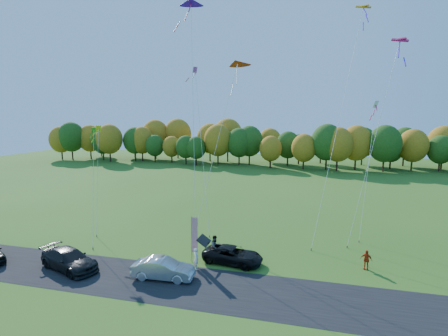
% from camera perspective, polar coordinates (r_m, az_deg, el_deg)
% --- Properties ---
extents(ground, '(160.00, 160.00, 0.00)m').
position_cam_1_polar(ground, '(29.86, -3.00, -15.15)').
color(ground, '#2F5B18').
extents(asphalt_strip, '(90.00, 6.00, 0.01)m').
position_cam_1_polar(asphalt_strip, '(26.45, -5.75, -18.50)').
color(asphalt_strip, black).
rests_on(asphalt_strip, ground).
extents(tree_line, '(116.00, 12.00, 10.00)m').
position_cam_1_polar(tree_line, '(82.32, 8.60, 0.23)').
color(tree_line, '#1E4711').
rests_on(tree_line, ground).
extents(black_suv, '(5.22, 2.98, 1.37)m').
position_cam_1_polar(black_suv, '(29.48, 1.44, -14.01)').
color(black_suv, black).
rests_on(black_suv, ground).
extents(silver_sedan, '(4.71, 1.93, 1.52)m').
position_cam_1_polar(silver_sedan, '(27.34, -9.89, -15.88)').
color(silver_sedan, silver).
rests_on(silver_sedan, ground).
extents(dark_truck_a, '(5.87, 3.88, 1.58)m').
position_cam_1_polar(dark_truck_a, '(30.90, -23.97, -13.49)').
color(dark_truck_a, black).
rests_on(dark_truck_a, ground).
extents(person_tailgate_a, '(0.59, 0.72, 1.69)m').
position_cam_1_polar(person_tailgate_a, '(28.48, -4.57, -14.54)').
color(person_tailgate_a, white).
rests_on(person_tailgate_a, ground).
extents(person_tailgate_b, '(1.13, 1.16, 1.89)m').
position_cam_1_polar(person_tailgate_b, '(30.54, -1.45, -12.66)').
color(person_tailgate_b, gray).
rests_on(person_tailgate_b, ground).
extents(person_east, '(1.00, 0.72, 1.58)m').
position_cam_1_polar(person_east, '(30.49, 22.20, -13.69)').
color(person_east, red).
rests_on(person_east, ground).
extents(feather_flag, '(0.52, 0.14, 3.94)m').
position_cam_1_polar(feather_flag, '(29.11, -4.94, -10.72)').
color(feather_flag, '#999999').
rests_on(feather_flag, ground).
extents(kite_delta_blue, '(5.60, 12.31, 26.14)m').
position_cam_1_polar(kite_delta_blue, '(35.99, -5.07, 9.55)').
color(kite_delta_blue, '#4C3F33').
rests_on(kite_delta_blue, ground).
extents(kite_parafoil_orange, '(6.35, 13.80, 24.63)m').
position_cam_1_polar(kite_parafoil_orange, '(37.56, 18.47, 8.40)').
color(kite_parafoil_orange, '#4C3F33').
rests_on(kite_parafoil_orange, ground).
extents(kite_delta_red, '(4.12, 8.63, 19.15)m').
position_cam_1_polar(kite_delta_red, '(36.26, -1.05, 4.39)').
color(kite_delta_red, '#4C3F33').
rests_on(kite_delta_red, ground).
extents(kite_parafoil_rainbow, '(5.91, 6.29, 19.71)m').
position_cam_1_polar(kite_parafoil_rainbow, '(35.67, 23.38, 4.29)').
color(kite_parafoil_rainbow, '#4C3F33').
rests_on(kite_parafoil_rainbow, ground).
extents(kite_diamond_yellow, '(3.76, 6.45, 11.22)m').
position_cam_1_polar(kite_diamond_yellow, '(39.57, -19.95, -1.57)').
color(kite_diamond_yellow, '#4C3F33').
rests_on(kite_diamond_yellow, ground).
extents(kite_diamond_green, '(4.09, 6.75, 10.98)m').
position_cam_1_polar(kite_diamond_green, '(36.54, -20.56, -2.48)').
color(kite_diamond_green, '#4C3F33').
rests_on(kite_diamond_green, ground).
extents(kite_diamond_white, '(2.38, 7.29, 13.90)m').
position_cam_1_polar(kite_diamond_white, '(38.14, 22.46, 0.03)').
color(kite_diamond_white, '#4C3F33').
rests_on(kite_diamond_white, ground).
extents(kite_diamond_pink, '(4.47, 8.06, 17.81)m').
position_cam_1_polar(kite_diamond_pink, '(37.53, -3.67, 3.53)').
color(kite_diamond_pink, '#4C3F33').
rests_on(kite_diamond_pink, ground).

